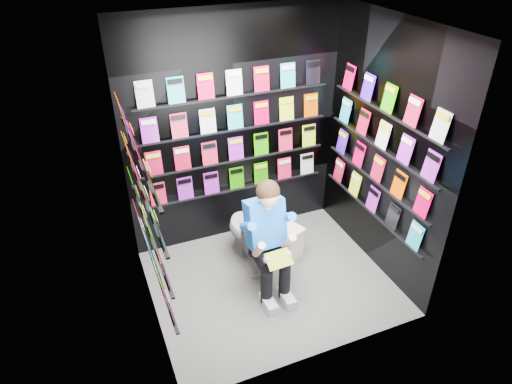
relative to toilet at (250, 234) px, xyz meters
name	(u,v)px	position (x,y,z in m)	size (l,w,h in m)	color
floor	(270,282)	(0.06, -0.41, -0.37)	(2.40, 2.40, 0.00)	#5A5A58
ceiling	(276,25)	(0.06, -0.41, 2.23)	(2.40, 2.40, 0.00)	white
wall_back	(235,132)	(0.06, 0.59, 0.93)	(2.40, 0.04, 2.60)	black
wall_front	(328,237)	(0.06, -1.41, 0.93)	(2.40, 0.04, 2.60)	black
wall_left	(139,202)	(-1.14, -0.41, 0.93)	(0.04, 2.00, 2.60)	black
wall_right	(383,152)	(1.26, -0.41, 0.93)	(0.04, 2.00, 2.60)	black
comics_back	(236,133)	(0.06, 0.56, 0.94)	(2.10, 0.06, 1.37)	#CD0042
comics_left	(143,201)	(-1.11, -0.41, 0.94)	(0.06, 1.70, 1.37)	#CD0042
comics_right	(381,152)	(1.23, -0.41, 0.94)	(0.06, 1.70, 1.37)	#CD0042
toilet	(250,234)	(0.00, 0.00, 0.00)	(0.42, 0.75, 0.73)	white
longbox	(282,239)	(0.39, 0.01, -0.20)	(0.25, 0.45, 0.34)	silver
longbox_lid	(282,226)	(0.39, 0.01, -0.01)	(0.27, 0.47, 0.03)	silver
reader	(264,223)	(0.00, -0.38, 0.39)	(0.50, 0.73, 1.35)	blue
held_comic	(279,259)	(0.00, -0.73, 0.21)	(0.25, 0.01, 0.17)	#20931D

